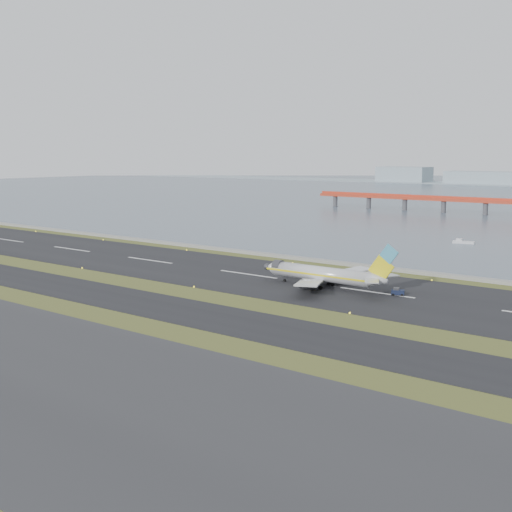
{
  "coord_description": "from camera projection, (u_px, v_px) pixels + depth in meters",
  "views": [
    {
      "loc": [
        109.44,
        -110.45,
        33.83
      ],
      "look_at": [
        8.86,
        22.0,
        7.2
      ],
      "focal_mm": 45.0,
      "sensor_mm": 36.0,
      "label": 1
    }
  ],
  "objects": [
    {
      "name": "pushback_tug",
      "position": [
        398.0,
        292.0,
        154.13
      ],
      "size": [
        3.46,
        2.69,
        1.95
      ],
      "rotation": [
        0.0,
        0.0,
        0.37
      ],
      "color": "#131A34",
      "rests_on": "ground"
    },
    {
      "name": "runway_strip",
      "position": [
        248.0,
        274.0,
        181.14
      ],
      "size": [
        1000.0,
        45.0,
        0.1
      ],
      "primitive_type": "cube",
      "color": "black",
      "rests_on": "ground"
    },
    {
      "name": "ground",
      "position": [
        173.0,
        293.0,
        157.56
      ],
      "size": [
        1000.0,
        1000.0,
        0.0
      ],
      "primitive_type": "plane",
      "color": "#35491A",
      "rests_on": "ground"
    },
    {
      "name": "taxiway_strip",
      "position": [
        137.0,
        301.0,
        148.11
      ],
      "size": [
        1000.0,
        18.0,
        0.1
      ],
      "primitive_type": "cube",
      "color": "black",
      "rests_on": "ground"
    },
    {
      "name": "seawall",
      "position": [
        306.0,
        259.0,
        204.66
      ],
      "size": [
        1000.0,
        2.5,
        1.0
      ],
      "primitive_type": "cube",
      "color": "gray",
      "rests_on": "ground"
    },
    {
      "name": "workboat_near",
      "position": [
        463.0,
        242.0,
        243.49
      ],
      "size": [
        8.27,
        3.9,
        1.93
      ],
      "rotation": [
        0.0,
        0.0,
        0.18
      ],
      "color": "silver",
      "rests_on": "ground"
    },
    {
      "name": "airliner",
      "position": [
        325.0,
        275.0,
        162.71
      ],
      "size": [
        38.52,
        32.89,
        12.8
      ],
      "color": "silver",
      "rests_on": "ground"
    }
  ]
}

